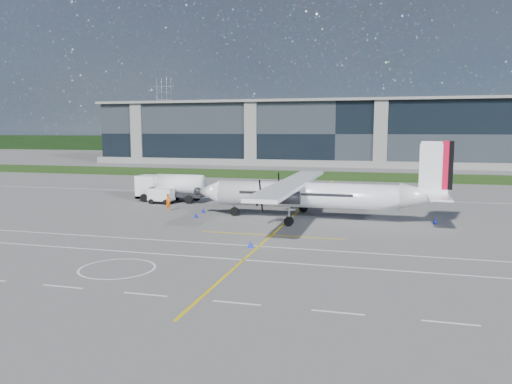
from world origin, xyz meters
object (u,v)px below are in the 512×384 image
at_px(ground_crew_person, 168,201).
at_px(fuel_tanker_truck, 166,188).
at_px(safety_cone_nose_stbd, 203,210).
at_px(pylon_west, 165,114).
at_px(safety_cone_stbdwing, 305,199).
at_px(baggage_tug, 161,196).
at_px(safety_cone_nose_port, 196,215).
at_px(safety_cone_portwing, 251,244).
at_px(turboprop_aircraft, 316,180).
at_px(safety_cone_tail, 435,221).

bearing_deg(ground_crew_person, fuel_tanker_truck, 53.83).
bearing_deg(safety_cone_nose_stbd, pylon_west, 116.60).
distance_m(ground_crew_person, safety_cone_stbdwing, 16.86).
bearing_deg(safety_cone_stbdwing, baggage_tug, -158.08).
bearing_deg(safety_cone_nose_stbd, ground_crew_person, 175.55).
relative_size(ground_crew_person, safety_cone_nose_port, 4.12).
xyz_separation_m(fuel_tanker_truck, safety_cone_portwing, (16.14, -20.15, -1.39)).
height_order(turboprop_aircraft, safety_cone_stbdwing, turboprop_aircraft).
bearing_deg(fuel_tanker_truck, ground_crew_person, -63.19).
relative_size(pylon_west, safety_cone_portwing, 60.00).
height_order(safety_cone_nose_port, safety_cone_portwing, same).
height_order(ground_crew_person, safety_cone_nose_port, ground_crew_person).
bearing_deg(baggage_tug, pylon_west, 115.09).
distance_m(turboprop_aircraft, safety_cone_nose_port, 12.16).
relative_size(turboprop_aircraft, safety_cone_nose_stbd, 50.55).
xyz_separation_m(ground_crew_person, safety_cone_nose_stbd, (4.04, -0.31, -0.78)).
bearing_deg(safety_cone_nose_port, ground_crew_person, 143.63).
bearing_deg(safety_cone_portwing, pylon_west, 117.21).
xyz_separation_m(safety_cone_nose_stbd, safety_cone_stbdwing, (8.84, 11.17, 0.00)).
bearing_deg(baggage_tug, safety_cone_nose_stbd, -34.32).
xyz_separation_m(fuel_tanker_truck, safety_cone_stbdwing, (16.09, 4.49, -1.39)).
bearing_deg(safety_cone_nose_port, turboprop_aircraft, 9.79).
bearing_deg(safety_cone_portwing, safety_cone_stbdwing, 90.12).
height_order(turboprop_aircraft, safety_cone_nose_stbd, turboprop_aircraft).
distance_m(pylon_west, safety_cone_tail, 176.52).
distance_m(turboprop_aircraft, fuel_tanker_truck, 20.66).
bearing_deg(safety_cone_tail, pylon_west, 123.22).
bearing_deg(baggage_tug, fuel_tanker_truck, 97.05).
distance_m(turboprop_aircraft, baggage_tug, 19.91).
height_order(pylon_west, turboprop_aircraft, pylon_west).
bearing_deg(safety_cone_portwing, ground_crew_person, 133.17).
relative_size(ground_crew_person, safety_cone_nose_stbd, 4.12).
height_order(baggage_tug, safety_cone_nose_port, baggage_tug).
height_order(pylon_west, ground_crew_person, pylon_west).
relative_size(baggage_tug, safety_cone_portwing, 6.04).
xyz_separation_m(safety_cone_tail, safety_cone_stbdwing, (-13.94, 11.36, 0.00)).
bearing_deg(safety_cone_tail, safety_cone_nose_stbd, 179.53).
xyz_separation_m(baggage_tug, safety_cone_stbdwing, (15.86, 6.38, -0.66)).
bearing_deg(safety_cone_nose_port, safety_cone_stbdwing, 59.00).
distance_m(safety_cone_nose_stbd, safety_cone_stbdwing, 14.24).
height_order(pylon_west, baggage_tug, pylon_west).
distance_m(fuel_tanker_truck, safety_cone_stbdwing, 16.76).
bearing_deg(pylon_west, safety_cone_nose_port, -63.74).
bearing_deg(turboprop_aircraft, safety_cone_nose_port, -170.21).
distance_m(safety_cone_portwing, safety_cone_stbdwing, 24.64).
bearing_deg(safety_cone_nose_port, safety_cone_tail, 6.97).
xyz_separation_m(baggage_tug, safety_cone_nose_port, (7.38, -7.72, -0.66)).
distance_m(safety_cone_nose_port, safety_cone_stbdwing, 16.45).
height_order(safety_cone_nose_port, safety_cone_nose_stbd, same).
bearing_deg(baggage_tug, turboprop_aircraft, -16.95).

